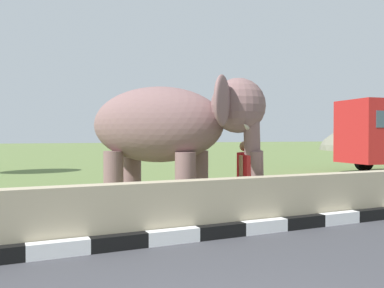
{
  "coord_description": "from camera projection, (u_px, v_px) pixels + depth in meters",
  "views": [
    {
      "loc": [
        -1.55,
        -2.44,
        1.77
      ],
      "look_at": [
        2.24,
        5.77,
        1.6
      ],
      "focal_mm": 38.76,
      "sensor_mm": 36.0,
      "label": 1
    }
  ],
  "objects": [
    {
      "name": "striped_curb",
      "position": [
        90.0,
        246.0,
        6.22
      ],
      "size": [
        16.2,
        0.2,
        0.24
      ],
      "color": "white",
      "rests_on": "ground_plane"
    },
    {
      "name": "barrier_parapet",
      "position": [
        218.0,
        206.0,
        7.47
      ],
      "size": [
        28.0,
        0.36,
        1.0
      ],
      "primitive_type": "cube",
      "color": "tan",
      "rests_on": "ground_plane"
    },
    {
      "name": "elephant",
      "position": [
        172.0,
        127.0,
        9.21
      ],
      "size": [
        3.86,
        3.81,
        3.0
      ],
      "color": "#7D5C5B",
      "rests_on": "ground_plane"
    },
    {
      "name": "person_handler",
      "position": [
        244.0,
        173.0,
        9.55
      ],
      "size": [
        0.55,
        0.49,
        1.66
      ],
      "color": "navy",
      "rests_on": "ground_plane"
    }
  ]
}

